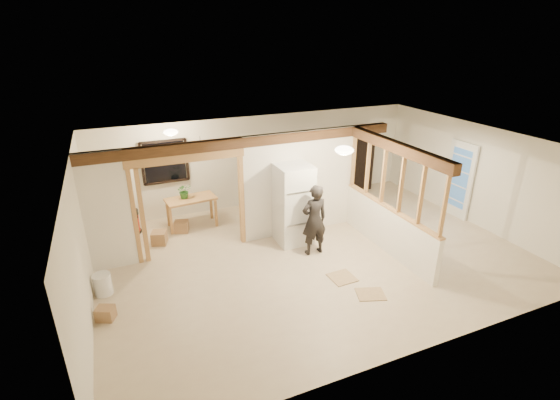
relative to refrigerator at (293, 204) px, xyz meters
name	(u,v)px	position (x,y,z in m)	size (l,w,h in m)	color
floor	(314,255)	(0.16, -0.77, -0.94)	(9.00, 6.50, 0.01)	#CAB596
ceiling	(318,144)	(0.16, -0.77, 1.57)	(9.00, 6.50, 0.01)	white
wall_back	(261,160)	(0.16, 2.48, 0.32)	(9.00, 0.01, 2.50)	silver
wall_front	(423,285)	(0.16, -4.02, 0.32)	(9.00, 0.01, 2.50)	silver
wall_left	(80,243)	(-4.34, -0.77, 0.32)	(0.01, 6.50, 2.50)	silver
wall_right	(476,175)	(4.66, -0.77, 0.32)	(0.01, 6.50, 2.50)	silver
partition_left_stub	(107,212)	(-3.89, 0.43, 0.32)	(0.90, 0.12, 2.50)	silver
partition_center	(300,183)	(0.36, 0.43, 0.32)	(2.80, 0.12, 2.50)	silver
doorway_frame	(190,206)	(-2.24, 0.43, 0.17)	(2.46, 0.14, 2.20)	tan
header_beam_back	(250,141)	(-0.84, 0.43, 1.45)	(7.00, 0.18, 0.22)	#4F311B
header_beam_right	(396,147)	(1.76, -1.17, 1.45)	(0.18, 3.30, 0.22)	#4F311B
pony_wall	(387,229)	(1.76, -1.17, -0.43)	(0.12, 3.20, 1.00)	silver
stud_partition	(392,180)	(1.76, -1.17, 0.73)	(0.14, 3.20, 1.32)	tan
window_back	(165,162)	(-2.44, 2.40, 0.62)	(1.12, 0.10, 1.10)	black
french_door	(459,180)	(4.58, -0.37, 0.07)	(0.12, 0.86, 2.00)	white
ceiling_dome_main	(344,150)	(0.46, -1.27, 1.55)	(0.36, 0.36, 0.16)	#FFEABF
ceiling_dome_util	(171,132)	(-2.34, 1.53, 1.55)	(0.32, 0.32, 0.14)	#FFEABF
hanging_bulb	(201,151)	(-1.84, 0.83, 1.25)	(0.07, 0.07, 0.07)	#FFD88C
refrigerator	(293,204)	(0.00, 0.00, 0.00)	(0.77, 0.74, 1.86)	white
woman	(314,220)	(0.18, -0.68, -0.13)	(0.59, 0.38, 1.61)	black
work_table	(192,212)	(-2.01, 1.71, -0.55)	(1.21, 0.60, 0.76)	tan
potted_plant	(184,191)	(-2.13, 1.78, 0.02)	(0.34, 0.30, 0.38)	#2C5E2A
shop_vac	(131,222)	(-3.46, 1.90, -0.63)	(0.46, 0.46, 0.61)	#941706
bookshelf	(358,161)	(3.20, 2.26, 0.00)	(0.93, 0.31, 1.85)	black
bucket	(103,284)	(-4.15, -0.51, -0.72)	(0.33, 0.33, 0.42)	white
box_util_a	(181,226)	(-2.33, 1.49, -0.79)	(0.33, 0.28, 0.28)	#946D47
box_util_b	(159,238)	(-2.91, 1.09, -0.78)	(0.33, 0.33, 0.30)	#946D47
box_front	(105,313)	(-4.13, -1.31, -0.81)	(0.29, 0.24, 0.24)	#946D47
floor_panel_near	(342,277)	(0.25, -1.81, -0.92)	(0.48, 0.48, 0.02)	tan
floor_panel_far	(371,294)	(0.45, -2.50, -0.92)	(0.52, 0.41, 0.02)	tan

